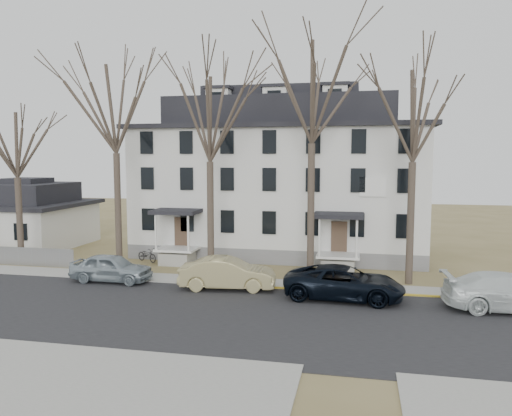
% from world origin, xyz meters
% --- Properties ---
extents(ground, '(120.00, 120.00, 0.00)m').
position_xyz_m(ground, '(0.00, 0.00, 0.00)').
color(ground, olive).
rests_on(ground, ground).
extents(main_road, '(120.00, 10.00, 0.04)m').
position_xyz_m(main_road, '(0.00, 2.00, 0.00)').
color(main_road, '#27272A').
rests_on(main_road, ground).
extents(far_sidewalk, '(120.00, 2.00, 0.08)m').
position_xyz_m(far_sidewalk, '(0.00, 8.00, 0.00)').
color(far_sidewalk, '#A09F97').
rests_on(far_sidewalk, ground).
extents(yellow_curb, '(14.00, 0.25, 0.06)m').
position_xyz_m(yellow_curb, '(5.00, 7.10, 0.00)').
color(yellow_curb, gold).
rests_on(yellow_curb, ground).
extents(boarding_house, '(20.80, 12.36, 12.05)m').
position_xyz_m(boarding_house, '(-2.00, 17.95, 5.38)').
color(boarding_house, slate).
rests_on(boarding_house, ground).
extents(small_house, '(8.70, 8.70, 5.00)m').
position_xyz_m(small_house, '(-22.00, 16.00, 2.25)').
color(small_house, silver).
rests_on(small_house, ground).
extents(tree_far_left, '(8.40, 8.40, 13.72)m').
position_xyz_m(tree_far_left, '(-11.00, 9.80, 10.34)').
color(tree_far_left, '#473B31').
rests_on(tree_far_left, ground).
extents(tree_mid_left, '(7.80, 7.80, 12.74)m').
position_xyz_m(tree_mid_left, '(-5.00, 9.80, 9.60)').
color(tree_mid_left, '#473B31').
rests_on(tree_mid_left, ground).
extents(tree_center, '(9.00, 9.00, 14.70)m').
position_xyz_m(tree_center, '(1.00, 9.80, 11.08)').
color(tree_center, '#473B31').
rests_on(tree_center, ground).
extents(tree_mid_right, '(7.80, 7.80, 12.74)m').
position_xyz_m(tree_mid_right, '(6.50, 9.80, 9.60)').
color(tree_mid_right, '#473B31').
rests_on(tree_mid_right, ground).
extents(tree_bungalow, '(6.60, 6.60, 10.78)m').
position_xyz_m(tree_bungalow, '(-18.00, 9.80, 8.12)').
color(tree_bungalow, '#473B31').
rests_on(tree_bungalow, ground).
extents(car_silver, '(4.61, 1.87, 1.57)m').
position_xyz_m(car_silver, '(-9.91, 6.72, 0.78)').
color(car_silver, '#9CABB3').
rests_on(car_silver, ground).
extents(car_tan, '(5.26, 2.38, 1.67)m').
position_xyz_m(car_tan, '(-3.08, 6.51, 0.84)').
color(car_tan, tan).
rests_on(car_tan, ground).
extents(car_navy, '(6.04, 3.10, 1.63)m').
position_xyz_m(car_navy, '(3.06, 5.89, 0.82)').
color(car_navy, black).
rests_on(car_navy, ground).
extents(car_white, '(6.02, 2.80, 1.70)m').
position_xyz_m(car_white, '(10.52, 5.52, 0.85)').
color(car_white, silver).
rests_on(car_white, ground).
extents(bicycle_left, '(1.89, 1.39, 0.95)m').
position_xyz_m(bicycle_left, '(-10.16, 12.09, 0.47)').
color(bicycle_left, black).
rests_on(bicycle_left, ground).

